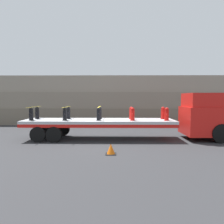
# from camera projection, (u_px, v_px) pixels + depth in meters

# --- Properties ---
(ground_plane) EXTENTS (120.00, 120.00, 0.00)m
(ground_plane) POSITION_uv_depth(u_px,v_px,m) (99.00, 139.00, 14.40)
(ground_plane) COLOR #2D2D30
(rock_cliff) EXTENTS (60.00, 3.30, 4.90)m
(rock_cliff) POSITION_uv_depth(u_px,v_px,m) (105.00, 100.00, 22.89)
(rock_cliff) COLOR #706656
(rock_cliff) RESTS_ON ground_plane
(truck_cab) EXTENTS (2.77, 2.71, 3.01)m
(truck_cab) POSITION_uv_depth(u_px,v_px,m) (206.00, 116.00, 14.20)
(truck_cab) COLOR red
(truck_cab) RESTS_ON ground_plane
(flatbed_trailer) EXTENTS (9.77, 2.52, 1.28)m
(flatbed_trailer) POSITION_uv_depth(u_px,v_px,m) (90.00, 123.00, 14.34)
(flatbed_trailer) COLOR #B2B2B7
(flatbed_trailer) RESTS_ON ground_plane
(fire_hydrant_black_near_0) EXTENTS (0.32, 0.54, 0.83)m
(fire_hydrant_black_near_0) POSITION_uv_depth(u_px,v_px,m) (31.00, 114.00, 13.82)
(fire_hydrant_black_near_0) COLOR black
(fire_hydrant_black_near_0) RESTS_ON flatbed_trailer
(fire_hydrant_black_far_0) EXTENTS (0.32, 0.54, 0.83)m
(fire_hydrant_black_far_0) POSITION_uv_depth(u_px,v_px,m) (37.00, 113.00, 14.88)
(fire_hydrant_black_far_0) COLOR black
(fire_hydrant_black_far_0) RESTS_ON flatbed_trailer
(fire_hydrant_black_near_1) EXTENTS (0.32, 0.54, 0.83)m
(fire_hydrant_black_near_1) POSITION_uv_depth(u_px,v_px,m) (65.00, 114.00, 13.79)
(fire_hydrant_black_near_1) COLOR black
(fire_hydrant_black_near_1) RESTS_ON flatbed_trailer
(fire_hydrant_black_far_1) EXTENTS (0.32, 0.54, 0.83)m
(fire_hydrant_black_far_1) POSITION_uv_depth(u_px,v_px,m) (68.00, 113.00, 14.85)
(fire_hydrant_black_far_1) COLOR black
(fire_hydrant_black_far_1) RESTS_ON flatbed_trailer
(fire_hydrant_black_near_2) EXTENTS (0.32, 0.54, 0.83)m
(fire_hydrant_black_near_2) POSITION_uv_depth(u_px,v_px,m) (99.00, 114.00, 13.76)
(fire_hydrant_black_near_2) COLOR black
(fire_hydrant_black_near_2) RESTS_ON flatbed_trailer
(fire_hydrant_black_far_2) EXTENTS (0.32, 0.54, 0.83)m
(fire_hydrant_black_far_2) POSITION_uv_depth(u_px,v_px,m) (100.00, 113.00, 14.82)
(fire_hydrant_black_far_2) COLOR black
(fire_hydrant_black_far_2) RESTS_ON flatbed_trailer
(fire_hydrant_red_near_3) EXTENTS (0.32, 0.54, 0.83)m
(fire_hydrant_red_near_3) POSITION_uv_depth(u_px,v_px,m) (133.00, 114.00, 13.73)
(fire_hydrant_red_near_3) COLOR red
(fire_hydrant_red_near_3) RESTS_ON flatbed_trailer
(fire_hydrant_red_far_3) EXTENTS (0.32, 0.54, 0.83)m
(fire_hydrant_red_far_3) POSITION_uv_depth(u_px,v_px,m) (131.00, 113.00, 14.79)
(fire_hydrant_red_far_3) COLOR red
(fire_hydrant_red_far_3) RESTS_ON flatbed_trailer
(fire_hydrant_red_near_4) EXTENTS (0.32, 0.54, 0.83)m
(fire_hydrant_red_near_4) POSITION_uv_depth(u_px,v_px,m) (167.00, 114.00, 13.70)
(fire_hydrant_red_near_4) COLOR red
(fire_hydrant_red_near_4) RESTS_ON flatbed_trailer
(fire_hydrant_red_far_4) EXTENTS (0.32, 0.54, 0.83)m
(fire_hydrant_red_far_4) POSITION_uv_depth(u_px,v_px,m) (163.00, 113.00, 14.76)
(fire_hydrant_red_far_4) COLOR red
(fire_hydrant_red_far_4) RESTS_ON flatbed_trailer
(cargo_strap_rear) EXTENTS (0.05, 2.62, 0.01)m
(cargo_strap_rear) POSITION_uv_depth(u_px,v_px,m) (34.00, 107.00, 14.32)
(cargo_strap_rear) COLOR yellow
(cargo_strap_rear) RESTS_ON fire_hydrant_black_near_0
(cargo_strap_middle) EXTENTS (0.05, 2.62, 0.01)m
(cargo_strap_middle) POSITION_uv_depth(u_px,v_px,m) (67.00, 107.00, 14.29)
(cargo_strap_middle) COLOR yellow
(cargo_strap_middle) RESTS_ON fire_hydrant_black_near_1
(cargo_strap_front) EXTENTS (0.05, 2.62, 0.01)m
(cargo_strap_front) POSITION_uv_depth(u_px,v_px,m) (99.00, 107.00, 14.26)
(cargo_strap_front) COLOR yellow
(cargo_strap_front) RESTS_ON fire_hydrant_black_near_2
(traffic_cone) EXTENTS (0.51, 0.51, 0.51)m
(traffic_cone) POSITION_uv_depth(u_px,v_px,m) (111.00, 149.00, 10.49)
(traffic_cone) COLOR black
(traffic_cone) RESTS_ON ground_plane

